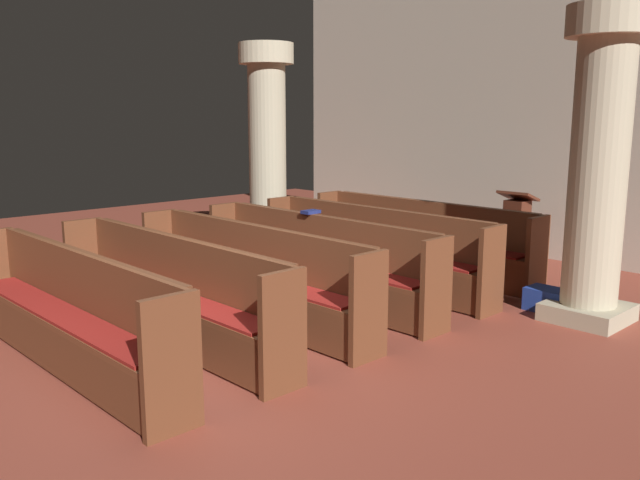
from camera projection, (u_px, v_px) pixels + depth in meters
name	position (u px, v px, depth m)	size (l,w,h in m)	color
ground_plane	(207.00, 359.00, 5.78)	(19.20, 19.20, 0.00)	brown
back_wall	(555.00, 104.00, 9.49)	(10.00, 0.16, 4.50)	beige
pew_row_0	(420.00, 236.00, 8.82)	(3.47, 0.47, 0.96)	brown
pew_row_1	(372.00, 246.00, 8.16)	(3.47, 0.46, 0.96)	brown
pew_row_2	(316.00, 258.00, 7.51)	(3.47, 0.46, 0.96)	brown
pew_row_3	(248.00, 271.00, 6.85)	(3.47, 0.47, 0.96)	brown
pew_row_4	(167.00, 288.00, 6.20)	(3.47, 0.46, 0.96)	brown
pew_row_5	(66.00, 308.00, 5.54)	(3.47, 0.46, 0.96)	brown
pillar_aisle_side	(599.00, 162.00, 6.55)	(0.81, 0.81, 3.14)	tan
pillar_far_side	(267.00, 146.00, 9.94)	(0.81, 0.81, 3.14)	tan
lectern	(516.00, 236.00, 9.13)	(0.48, 0.45, 1.08)	#411E13
hymn_book	(311.00, 212.00, 7.74)	(0.14, 0.21, 0.04)	navy
kneeler_box_blue	(547.00, 300.00, 7.17)	(0.43, 0.31, 0.25)	navy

